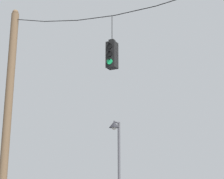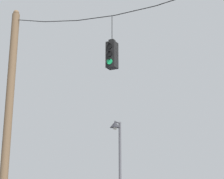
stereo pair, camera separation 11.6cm
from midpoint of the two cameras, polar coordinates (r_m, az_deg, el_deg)
The scene contains 4 objects.
utility_pole_left at distance 14.27m, azimuth -17.10°, elevation -2.88°, with size 0.32×0.32×8.51m.
span_wire at distance 12.47m, azimuth 3.42°, elevation 14.09°, with size 10.97×0.03×0.89m.
traffic_light_near_right_pole at distance 12.06m, azimuth -0.30°, elevation 5.81°, with size 0.34×0.46×1.99m.
street_lamp at distance 15.48m, azimuth 0.52°, elevation -9.01°, with size 0.46×0.80×4.01m.
Camera 1 is at (4.16, -9.87, 1.57)m, focal length 55.00 mm.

